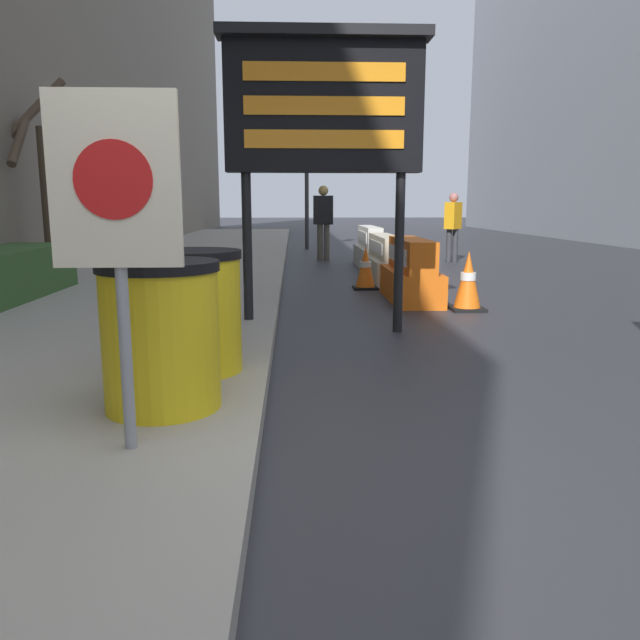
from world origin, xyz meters
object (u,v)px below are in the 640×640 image
object	(u,v)px
pedestrian_worker	(453,221)
pedestrian_passerby	(323,216)
traffic_cone_near	(468,281)
jersey_barrier_white	(370,249)
barrel_drum_middle	(194,311)
message_board	(324,108)
warning_sign	(116,207)
barrel_drum_foreground	(161,335)
jersey_barrier_cream	(385,260)
traffic_cone_mid	(365,268)
jersey_barrier_orange_far	(411,274)
traffic_light_near_curb	(307,144)

from	to	relation	value
pedestrian_worker	pedestrian_passerby	distance (m)	3.09
traffic_cone_near	pedestrian_worker	world-z (taller)	pedestrian_worker
jersey_barrier_white	pedestrian_worker	size ratio (longest dim) A/B	1.24
barrel_drum_middle	message_board	size ratio (longest dim) A/B	0.29
warning_sign	traffic_cone_near	world-z (taller)	warning_sign
warning_sign	barrel_drum_foreground	bearing A→B (deg)	86.67
barrel_drum_middle	pedestrian_passerby	bearing A→B (deg)	82.26
jersey_barrier_cream	traffic_cone_mid	xyz separation A→B (m)	(-0.51, -1.23, -0.01)
traffic_cone_near	barrel_drum_middle	bearing A→B (deg)	-131.37
message_board	warning_sign	bearing A→B (deg)	-107.91
barrel_drum_middle	jersey_barrier_orange_far	bearing A→B (deg)	60.45
barrel_drum_foreground	traffic_cone_mid	world-z (taller)	barrel_drum_foreground
barrel_drum_middle	jersey_barrier_white	bearing A→B (deg)	75.23
barrel_drum_middle	barrel_drum_foreground	bearing A→B (deg)	-94.08
message_board	traffic_light_near_curb	world-z (taller)	traffic_light_near_curb
jersey_barrier_orange_far	jersey_barrier_cream	xyz separation A→B (m)	(0.00, 2.47, -0.03)
traffic_cone_near	traffic_cone_mid	world-z (taller)	traffic_cone_near
message_board	jersey_barrier_cream	size ratio (longest dim) A/B	1.42
jersey_barrier_orange_far	traffic_light_near_curb	xyz separation A→B (m)	(-1.25, 10.22, 2.70)
barrel_drum_foreground	traffic_cone_near	distance (m)	5.22
warning_sign	traffic_light_near_curb	world-z (taller)	traffic_light_near_curb
traffic_cone_mid	barrel_drum_middle	bearing A→B (deg)	-109.09
warning_sign	pedestrian_worker	bearing A→B (deg)	68.50
traffic_cone_mid	warning_sign	bearing A→B (deg)	-105.94
jersey_barrier_cream	pedestrian_passerby	size ratio (longest dim) A/B	1.20
barrel_drum_foreground	pedestrian_passerby	distance (m)	11.74
traffic_cone_near	pedestrian_passerby	world-z (taller)	pedestrian_passerby
jersey_barrier_orange_far	traffic_cone_near	distance (m)	1.03
jersey_barrier_orange_far	jersey_barrier_cream	size ratio (longest dim) A/B	0.82
message_board	traffic_light_near_curb	distance (m)	12.42
jersey_barrier_orange_far	pedestrian_worker	bearing A→B (deg)	70.53
traffic_light_near_curb	traffic_cone_mid	bearing A→B (deg)	-85.25
barrel_drum_foreground	traffic_light_near_curb	world-z (taller)	traffic_light_near_curb
jersey_barrier_cream	pedestrian_worker	size ratio (longest dim) A/B	1.34
warning_sign	jersey_barrier_white	size ratio (longest dim) A/B	0.87
jersey_barrier_orange_far	jersey_barrier_cream	bearing A→B (deg)	90.00
pedestrian_worker	jersey_barrier_white	bearing A→B (deg)	155.60
barrel_drum_foreground	traffic_cone_near	bearing A→B (deg)	54.30
warning_sign	traffic_light_near_curb	bearing A→B (deg)	85.53
barrel_drum_foreground	traffic_light_near_curb	xyz separation A→B (m)	(1.21, 15.30, 2.49)
jersey_barrier_cream	jersey_barrier_white	xyz separation A→B (m)	(0.00, 2.40, 0.03)
message_board	pedestrian_worker	bearing A→B (deg)	66.96
jersey_barrier_cream	barrel_drum_middle	bearing A→B (deg)	-109.68
jersey_barrier_white	traffic_cone_mid	bearing A→B (deg)	-97.93
warning_sign	message_board	bearing A→B (deg)	72.09
barrel_drum_foreground	pedestrian_passerby	world-z (taller)	pedestrian_passerby
barrel_drum_foreground	traffic_cone_mid	xyz separation A→B (m)	(1.95, 6.32, -0.25)
barrel_drum_foreground	message_board	bearing A→B (deg)	69.05
jersey_barrier_orange_far	pedestrian_passerby	distance (m)	6.65
jersey_barrier_orange_far	traffic_cone_mid	distance (m)	1.34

